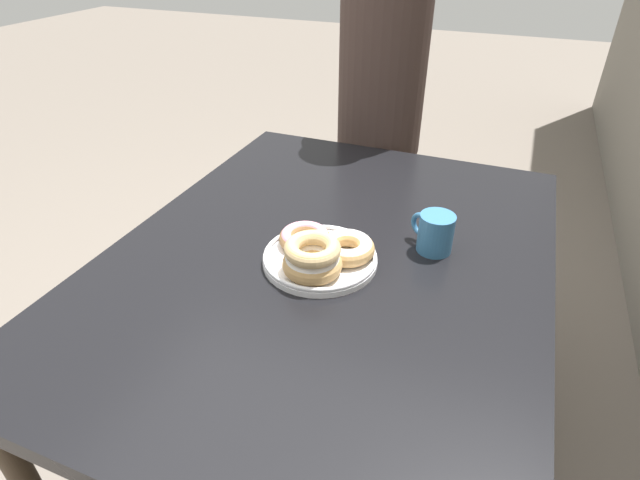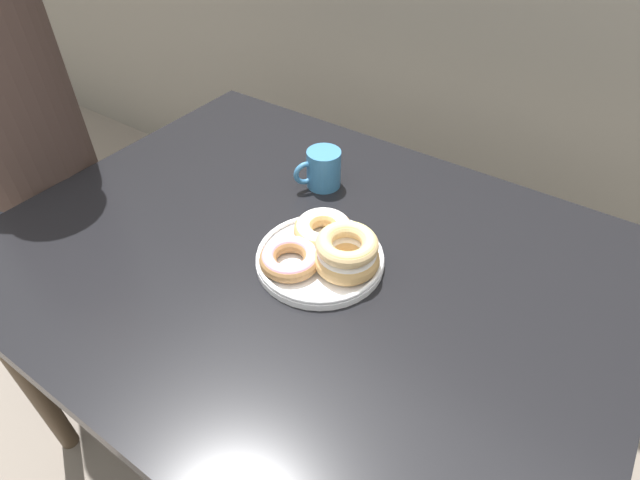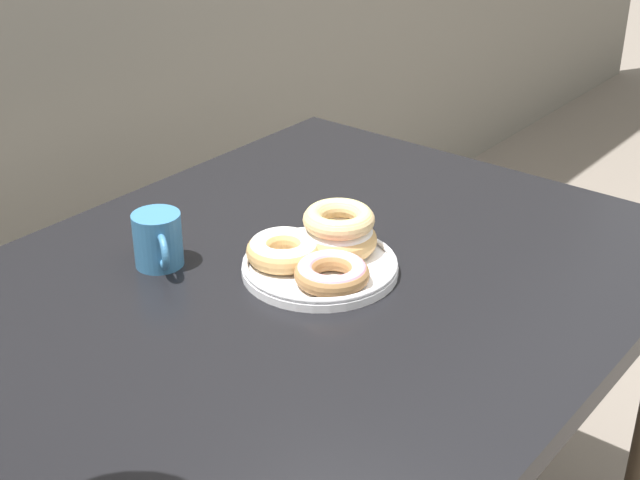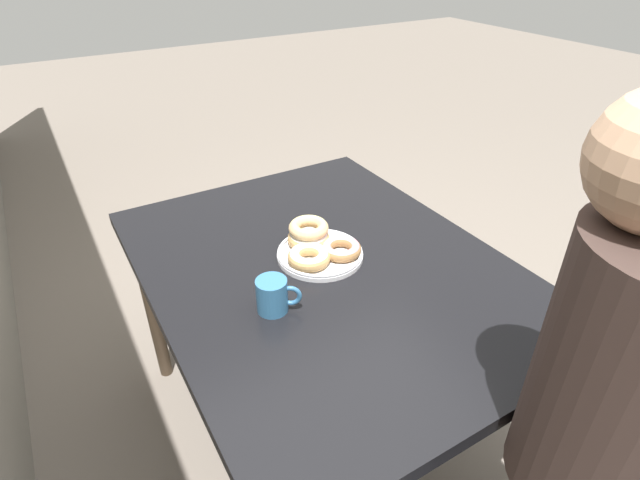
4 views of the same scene
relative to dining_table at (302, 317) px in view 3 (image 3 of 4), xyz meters
name	(u,v)px [view 3 (image 3 of 4)]	position (x,y,z in m)	size (l,w,h in m)	color
dining_table	(302,317)	(0.00, 0.00, 0.00)	(1.28, 0.98, 0.75)	black
donut_plate	(322,250)	(0.05, 0.00, 0.10)	(0.27, 0.27, 0.09)	white
coffee_mug	(158,240)	(-0.10, 0.22, 0.11)	(0.09, 0.11, 0.09)	teal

